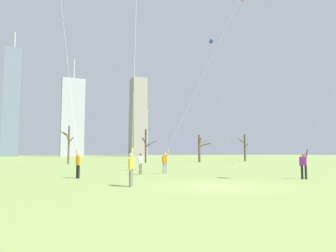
{
  "coord_description": "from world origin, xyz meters",
  "views": [
    {
      "loc": [
        -8.31,
        -12.8,
        1.62
      ],
      "look_at": [
        0.0,
        6.0,
        3.43
      ],
      "focal_mm": 32.67,
      "sensor_mm": 36.0,
      "label": 1
    }
  ],
  "objects_px": {
    "distant_kite_drifting_left_blue": "(213,55)",
    "kite_flyer_midfield_right_pink": "(185,117)",
    "kite_flyer_foreground_left_orange": "(74,120)",
    "bare_tree_left_of_center": "(69,143)",
    "bare_tree_rightmost": "(245,147)",
    "bystander_strolling_midfield": "(141,162)",
    "bare_tree_leftmost": "(200,147)",
    "kite_flyer_far_back_purple": "(316,137)",
    "kite_flyer_foreground_right_red": "(134,88)",
    "bare_tree_far_right_edge": "(146,145)"
  },
  "relations": [
    {
      "from": "kite_flyer_midfield_right_pink",
      "to": "distant_kite_drifting_left_blue",
      "type": "relative_size",
      "value": 0.8
    },
    {
      "from": "kite_flyer_far_back_purple",
      "to": "bare_tree_leftmost",
      "type": "height_order",
      "value": "kite_flyer_far_back_purple"
    },
    {
      "from": "distant_kite_drifting_left_blue",
      "to": "kite_flyer_midfield_right_pink",
      "type": "bearing_deg",
      "value": -128.38
    },
    {
      "from": "kite_flyer_foreground_left_orange",
      "to": "bare_tree_leftmost",
      "type": "distance_m",
      "value": 34.96
    },
    {
      "from": "bare_tree_left_of_center",
      "to": "kite_flyer_foreground_right_red",
      "type": "bearing_deg",
      "value": -88.94
    },
    {
      "from": "bystander_strolling_midfield",
      "to": "distant_kite_drifting_left_blue",
      "type": "height_order",
      "value": "distant_kite_drifting_left_blue"
    },
    {
      "from": "distant_kite_drifting_left_blue",
      "to": "bare_tree_left_of_center",
      "type": "xyz_separation_m",
      "value": [
        -19.88,
        8.14,
        -13.45
      ]
    },
    {
      "from": "kite_flyer_far_back_purple",
      "to": "kite_flyer_foreground_right_red",
      "type": "xyz_separation_m",
      "value": [
        -10.4,
        3.75,
        2.86
      ]
    },
    {
      "from": "bare_tree_rightmost",
      "to": "bare_tree_leftmost",
      "type": "xyz_separation_m",
      "value": [
        -11.07,
        -1.83,
        -0.18
      ]
    },
    {
      "from": "distant_kite_drifting_left_blue",
      "to": "bystander_strolling_midfield",
      "type": "bearing_deg",
      "value": -135.81
    },
    {
      "from": "bare_tree_far_right_edge",
      "to": "kite_flyer_foreground_right_red",
      "type": "bearing_deg",
      "value": -111.02
    },
    {
      "from": "kite_flyer_foreground_right_red",
      "to": "bare_tree_far_right_edge",
      "type": "relative_size",
      "value": 3.63
    },
    {
      "from": "distant_kite_drifting_left_blue",
      "to": "bare_tree_leftmost",
      "type": "height_order",
      "value": "distant_kite_drifting_left_blue"
    },
    {
      "from": "kite_flyer_foreground_right_red",
      "to": "distant_kite_drifting_left_blue",
      "type": "height_order",
      "value": "kite_flyer_foreground_right_red"
    },
    {
      "from": "kite_flyer_foreground_right_red",
      "to": "bare_tree_far_right_edge",
      "type": "xyz_separation_m",
      "value": [
        11.61,
        30.23,
        -2.52
      ]
    },
    {
      "from": "kite_flyer_midfield_right_pink",
      "to": "bare_tree_rightmost",
      "type": "height_order",
      "value": "kite_flyer_midfield_right_pink"
    },
    {
      "from": "bare_tree_left_of_center",
      "to": "bare_tree_leftmost",
      "type": "xyz_separation_m",
      "value": [
        22.06,
        -0.03,
        -0.46
      ]
    },
    {
      "from": "kite_flyer_foreground_left_orange",
      "to": "bare_tree_far_right_edge",
      "type": "xyz_separation_m",
      "value": [
        14.44,
        25.57,
        -0.96
      ]
    },
    {
      "from": "kite_flyer_foreground_left_orange",
      "to": "bare_tree_rightmost",
      "type": "bearing_deg",
      "value": 37.23
    },
    {
      "from": "bystander_strolling_midfield",
      "to": "bare_tree_rightmost",
      "type": "distance_m",
      "value": 40.5
    },
    {
      "from": "kite_flyer_foreground_left_orange",
      "to": "bare_tree_leftmost",
      "type": "height_order",
      "value": "kite_flyer_foreground_left_orange"
    },
    {
      "from": "bare_tree_far_right_edge",
      "to": "bare_tree_leftmost",
      "type": "xyz_separation_m",
      "value": [
        9.89,
        -0.5,
        -0.31
      ]
    },
    {
      "from": "kite_flyer_foreground_right_red",
      "to": "kite_flyer_midfield_right_pink",
      "type": "relative_size",
      "value": 1.31
    },
    {
      "from": "kite_flyer_foreground_left_orange",
      "to": "bystander_strolling_midfield",
      "type": "distance_m",
      "value": 5.79
    },
    {
      "from": "kite_flyer_midfield_right_pink",
      "to": "kite_flyer_foreground_right_red",
      "type": "bearing_deg",
      "value": -142.41
    },
    {
      "from": "kite_flyer_foreground_left_orange",
      "to": "distant_kite_drifting_left_blue",
      "type": "distance_m",
      "value": 30.62
    },
    {
      "from": "kite_flyer_far_back_purple",
      "to": "distant_kite_drifting_left_blue",
      "type": "distance_m",
      "value": 30.28
    },
    {
      "from": "bare_tree_left_of_center",
      "to": "bare_tree_rightmost",
      "type": "relative_size",
      "value": 1.1
    },
    {
      "from": "kite_flyer_midfield_right_pink",
      "to": "bare_tree_far_right_edge",
      "type": "xyz_separation_m",
      "value": [
        5.96,
        25.87,
        -1.51
      ]
    },
    {
      "from": "kite_flyer_midfield_right_pink",
      "to": "bystander_strolling_midfield",
      "type": "relative_size",
      "value": 9.4
    },
    {
      "from": "kite_flyer_midfield_right_pink",
      "to": "kite_flyer_far_back_purple",
      "type": "bearing_deg",
      "value": -59.65
    },
    {
      "from": "kite_flyer_midfield_right_pink",
      "to": "bare_tree_rightmost",
      "type": "bearing_deg",
      "value": 45.3
    },
    {
      "from": "distant_kite_drifting_left_blue",
      "to": "bare_tree_leftmost",
      "type": "bearing_deg",
      "value": 74.96
    },
    {
      "from": "bare_tree_rightmost",
      "to": "bare_tree_leftmost",
      "type": "height_order",
      "value": "bare_tree_rightmost"
    },
    {
      "from": "bare_tree_leftmost",
      "to": "bare_tree_left_of_center",
      "type": "bearing_deg",
      "value": 179.93
    },
    {
      "from": "kite_flyer_foreground_left_orange",
      "to": "kite_flyer_far_back_purple",
      "type": "bearing_deg",
      "value": -32.43
    },
    {
      "from": "kite_flyer_foreground_right_red",
      "to": "kite_flyer_foreground_left_orange",
      "type": "height_order",
      "value": "kite_flyer_foreground_right_red"
    },
    {
      "from": "kite_flyer_midfield_right_pink",
      "to": "bare_tree_left_of_center",
      "type": "xyz_separation_m",
      "value": [
        -6.21,
        25.4,
        -1.36
      ]
    },
    {
      "from": "kite_flyer_foreground_left_orange",
      "to": "distant_kite_drifting_left_blue",
      "type": "xyz_separation_m",
      "value": [
        22.15,
        16.96,
        12.64
      ]
    },
    {
      "from": "distant_kite_drifting_left_blue",
      "to": "bare_tree_left_of_center",
      "type": "distance_m",
      "value": 25.35
    },
    {
      "from": "kite_flyer_far_back_purple",
      "to": "bystander_strolling_midfield",
      "type": "distance_m",
      "value": 12.08
    },
    {
      "from": "distant_kite_drifting_left_blue",
      "to": "bare_tree_far_right_edge",
      "type": "bearing_deg",
      "value": 131.85
    },
    {
      "from": "kite_flyer_foreground_right_red",
      "to": "bare_tree_left_of_center",
      "type": "xyz_separation_m",
      "value": [
        -0.55,
        29.76,
        -2.37
      ]
    },
    {
      "from": "kite_flyer_midfield_right_pink",
      "to": "distant_kite_drifting_left_blue",
      "type": "bearing_deg",
      "value": 51.62
    },
    {
      "from": "kite_flyer_foreground_left_orange",
      "to": "bare_tree_rightmost",
      "type": "relative_size",
      "value": 3.43
    },
    {
      "from": "distant_kite_drifting_left_blue",
      "to": "bare_tree_left_of_center",
      "type": "bearing_deg",
      "value": 157.73
    },
    {
      "from": "bystander_strolling_midfield",
      "to": "kite_flyer_foreground_right_red",
      "type": "bearing_deg",
      "value": -113.58
    },
    {
      "from": "bare_tree_rightmost",
      "to": "bare_tree_leftmost",
      "type": "bearing_deg",
      "value": -170.62
    },
    {
      "from": "bystander_strolling_midfield",
      "to": "kite_flyer_far_back_purple",
      "type": "bearing_deg",
      "value": -46.31
    },
    {
      "from": "kite_flyer_foreground_right_red",
      "to": "bystander_strolling_midfield",
      "type": "bearing_deg",
      "value": 66.42
    }
  ]
}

